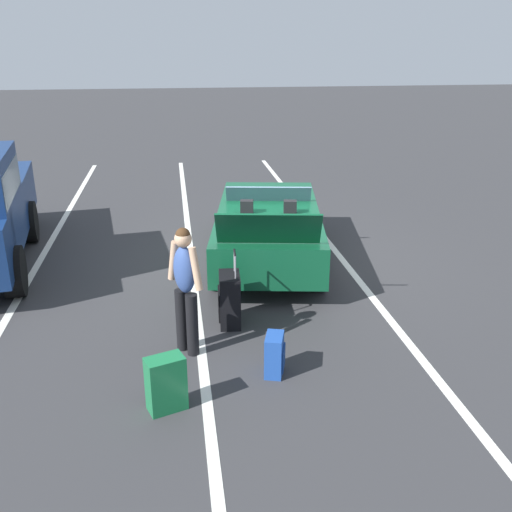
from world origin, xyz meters
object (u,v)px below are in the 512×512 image
object	(u,v)px
suitcase_medium_bright	(166,384)
traveler_person	(185,284)
convertible_car	(268,225)
suitcase_large_black	(230,300)
suitcase_small_carryon	(275,355)

from	to	relation	value
suitcase_medium_bright	traveler_person	xyz separation A→B (m)	(1.19, -0.26, 0.62)
convertible_car	suitcase_large_black	world-z (taller)	convertible_car
suitcase_medium_bright	suitcase_small_carryon	distance (m)	1.37
suitcase_medium_bright	traveler_person	world-z (taller)	traveler_person
suitcase_large_black	suitcase_medium_bright	world-z (taller)	suitcase_large_black
suitcase_small_carryon	convertible_car	bearing A→B (deg)	97.87
convertible_car	suitcase_small_carryon	bearing A→B (deg)	-178.85
suitcase_medium_bright	suitcase_large_black	bearing A→B (deg)	135.19
suitcase_medium_bright	suitcase_small_carryon	size ratio (longest dim) A/B	1.24
convertible_car	suitcase_large_black	xyz separation A→B (m)	(-2.58, 0.97, -0.22)
suitcase_large_black	traveler_person	size ratio (longest dim) A/B	0.65
convertible_car	suitcase_large_black	distance (m)	2.76
convertible_car	suitcase_large_black	size ratio (longest dim) A/B	4.15
suitcase_medium_bright	suitcase_small_carryon	world-z (taller)	suitcase_medium_bright
suitcase_large_black	suitcase_small_carryon	distance (m)	1.40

